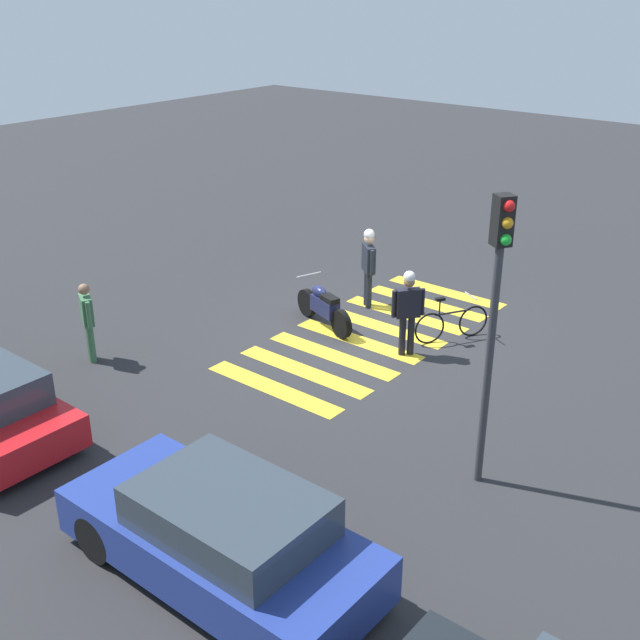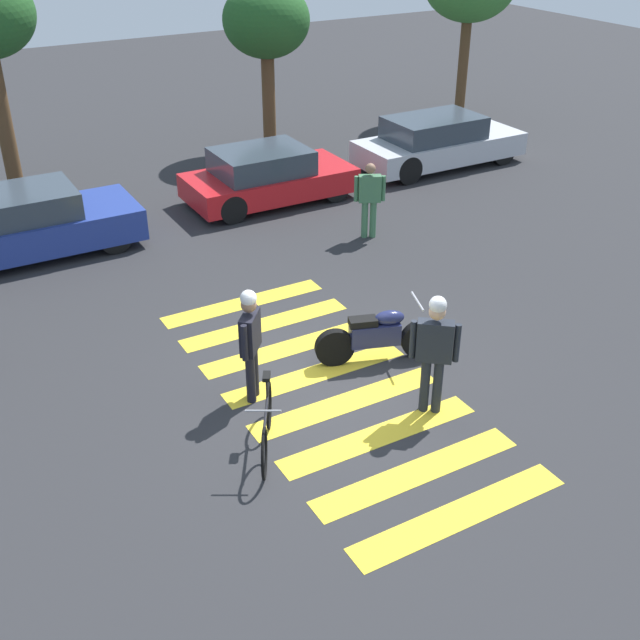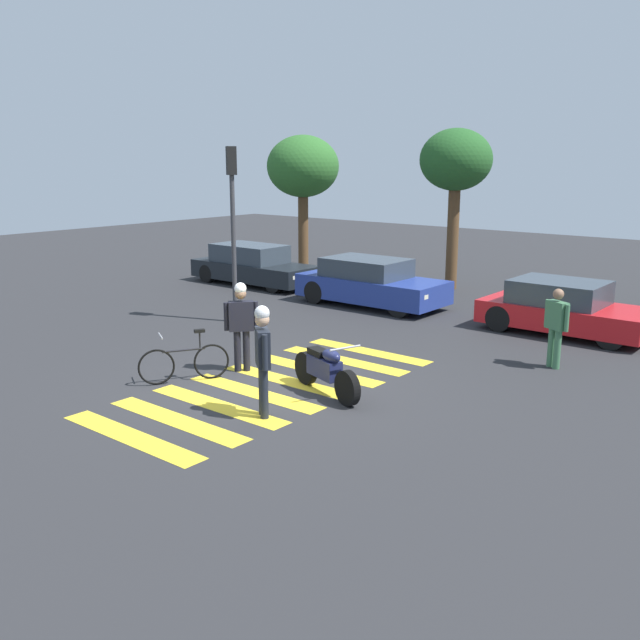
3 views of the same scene
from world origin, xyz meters
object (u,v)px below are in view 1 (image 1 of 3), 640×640
officer_on_foot (408,307)px  car_blue_hatchback (222,535)px  police_motorcycle (324,307)px  leaning_bicycle (451,323)px  pedestrian_bystander (88,318)px  officer_by_motorcycle (369,262)px  traffic_light_pole (495,300)px

officer_on_foot → car_blue_hatchback: size_ratio=0.42×
police_motorcycle → officer_on_foot: 2.27m
leaning_bicycle → car_blue_hatchback: size_ratio=0.35×
pedestrian_bystander → leaning_bicycle: bearing=-133.5°
police_motorcycle → officer_on_foot: size_ratio=1.09×
officer_by_motorcycle → car_blue_hatchback: officer_by_motorcycle is taller
car_blue_hatchback → traffic_light_pole: bearing=-111.0°
leaning_bicycle → pedestrian_bystander: size_ratio=0.94×
officer_by_motorcycle → traffic_light_pole: 7.29m
officer_on_foot → leaning_bicycle: bearing=-106.5°
officer_on_foot → traffic_light_pole: (-3.28, 2.97, 1.94)m
leaning_bicycle → traffic_light_pole: traffic_light_pole is taller
officer_by_motorcycle → police_motorcycle: bearing=87.0°
officer_on_foot → officer_by_motorcycle: officer_by_motorcycle is taller
officer_on_foot → car_blue_hatchback: 7.16m
leaning_bicycle → officer_on_foot: officer_on_foot is taller
officer_on_foot → pedestrian_bystander: (4.76, 4.21, -0.12)m
officer_on_foot → car_blue_hatchback: (-1.76, 6.93, -0.39)m
leaning_bicycle → car_blue_hatchback: 8.24m
police_motorcycle → leaning_bicycle: size_ratio=1.28×
leaning_bicycle → pedestrian_bystander: (5.11, 5.39, 0.55)m
traffic_light_pole → officer_on_foot: bearing=-42.2°
officer_on_foot → traffic_light_pole: bearing=137.8°
leaning_bicycle → traffic_light_pole: bearing=125.2°
officer_on_foot → officer_by_motorcycle: (2.10, -1.57, 0.05)m
officer_on_foot → officer_by_motorcycle: bearing=-36.7°
police_motorcycle → traffic_light_pole: (-5.47, 3.00, 2.54)m
leaning_bicycle → car_blue_hatchback: (-1.41, 8.11, 0.28)m
police_motorcycle → traffic_light_pole: traffic_light_pole is taller
police_motorcycle → car_blue_hatchback: bearing=119.5°
officer_on_foot → pedestrian_bystander: bearing=41.5°
pedestrian_bystander → car_blue_hatchback: bearing=157.4°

